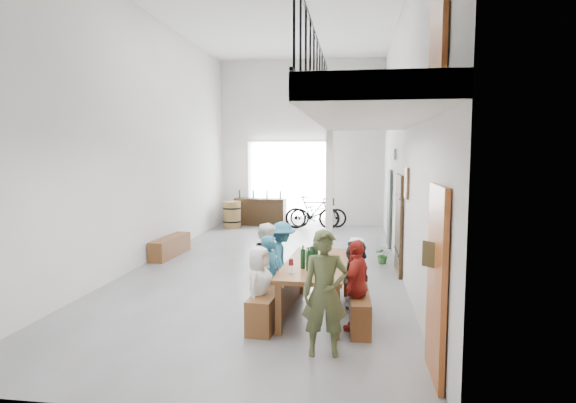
# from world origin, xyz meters

# --- Properties ---
(floor) EXTENTS (12.00, 12.00, 0.00)m
(floor) POSITION_xyz_m (0.00, 0.00, 0.00)
(floor) COLOR slate
(floor) RESTS_ON ground
(room_walls) EXTENTS (12.00, 12.00, 12.00)m
(room_walls) POSITION_xyz_m (0.00, 0.00, 3.55)
(room_walls) COLOR white
(room_walls) RESTS_ON ground
(gateway_portal) EXTENTS (2.80, 0.08, 2.80)m
(gateway_portal) POSITION_xyz_m (-0.40, 5.94, 1.40)
(gateway_portal) COLOR white
(gateway_portal) RESTS_ON ground
(right_wall_decor) EXTENTS (0.07, 8.28, 5.07)m
(right_wall_decor) POSITION_xyz_m (2.70, -1.87, 1.74)
(right_wall_decor) COLOR #A44C1A
(right_wall_decor) RESTS_ON ground
(balcony) EXTENTS (1.52, 5.62, 4.00)m
(balcony) POSITION_xyz_m (1.98, -3.13, 2.96)
(balcony) COLOR white
(balcony) RESTS_ON ground
(tasting_table) EXTENTS (1.02, 2.30, 0.79)m
(tasting_table) POSITION_xyz_m (1.26, -3.01, 0.71)
(tasting_table) COLOR brown
(tasting_table) RESTS_ON ground
(bench_inner) EXTENTS (0.51, 2.13, 0.49)m
(bench_inner) POSITION_xyz_m (0.65, -3.10, 0.24)
(bench_inner) COLOR brown
(bench_inner) RESTS_ON ground
(bench_wall) EXTENTS (0.33, 2.08, 0.48)m
(bench_wall) POSITION_xyz_m (1.89, -3.03, 0.24)
(bench_wall) COLOR brown
(bench_wall) RESTS_ON ground
(tableware) EXTENTS (0.41, 1.39, 0.35)m
(tableware) POSITION_xyz_m (1.16, -3.09, 0.94)
(tableware) COLOR #113318
(tableware) RESTS_ON tasting_table
(side_bench) EXTENTS (0.44, 1.63, 0.45)m
(side_bench) POSITION_xyz_m (-2.50, 0.58, 0.23)
(side_bench) COLOR brown
(side_bench) RESTS_ON ground
(oak_barrel) EXTENTS (0.59, 0.59, 0.87)m
(oak_barrel) POSITION_xyz_m (-2.14, 4.93, 0.43)
(oak_barrel) COLOR brown
(oak_barrel) RESTS_ON ground
(serving_counter) EXTENTS (1.74, 0.62, 0.90)m
(serving_counter) POSITION_xyz_m (-1.35, 5.65, 0.45)
(serving_counter) COLOR #37240F
(serving_counter) RESTS_ON ground
(counter_bottles) EXTENTS (1.47, 0.17, 0.28)m
(counter_bottles) POSITION_xyz_m (-1.35, 5.64, 1.04)
(counter_bottles) COLOR #113318
(counter_bottles) RESTS_ON serving_counter
(guest_left_a) EXTENTS (0.49, 0.63, 1.15)m
(guest_left_a) POSITION_xyz_m (0.51, -3.72, 0.58)
(guest_left_a) COLOR white
(guest_left_a) RESTS_ON ground
(guest_left_b) EXTENTS (0.37, 0.49, 1.21)m
(guest_left_b) POSITION_xyz_m (0.58, -3.14, 0.60)
(guest_left_b) COLOR #25617C
(guest_left_b) RESTS_ON ground
(guest_left_c) EXTENTS (0.60, 0.71, 1.32)m
(guest_left_c) POSITION_xyz_m (0.45, -2.66, 0.66)
(guest_left_c) COLOR white
(guest_left_c) RESTS_ON ground
(guest_left_d) EXTENTS (0.63, 0.90, 1.27)m
(guest_left_d) POSITION_xyz_m (0.59, -2.10, 0.63)
(guest_left_d) COLOR #25617C
(guest_left_d) RESTS_ON ground
(guest_right_a) EXTENTS (0.55, 0.80, 1.26)m
(guest_right_a) POSITION_xyz_m (1.86, -3.61, 0.63)
(guest_right_a) COLOR #A1221B
(guest_right_a) RESTS_ON ground
(guest_right_b) EXTENTS (0.55, 1.10, 1.13)m
(guest_right_b) POSITION_xyz_m (1.85, -2.88, 0.57)
(guest_right_b) COLOR black
(guest_right_b) RESTS_ON ground
(guest_right_c) EXTENTS (0.52, 0.61, 1.06)m
(guest_right_c) POSITION_xyz_m (1.86, -2.25, 0.53)
(guest_right_c) COLOR white
(guest_right_c) RESTS_ON ground
(host_standing) EXTENTS (0.60, 0.44, 1.53)m
(host_standing) POSITION_xyz_m (1.48, -4.49, 0.76)
(host_standing) COLOR #46502D
(host_standing) RESTS_ON ground
(potted_plant) EXTENTS (0.37, 0.32, 0.39)m
(potted_plant) POSITION_xyz_m (2.45, 0.51, 0.19)
(potted_plant) COLOR #214F1D
(potted_plant) RESTS_ON ground
(bicycle_near) EXTENTS (1.89, 0.82, 0.97)m
(bicycle_near) POSITION_xyz_m (0.63, 5.39, 0.48)
(bicycle_near) COLOR black
(bicycle_near) RESTS_ON ground
(bicycle_far) EXTENTS (1.78, 0.60, 1.05)m
(bicycle_far) POSITION_xyz_m (0.47, 5.10, 0.53)
(bicycle_far) COLOR black
(bicycle_far) RESTS_ON ground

